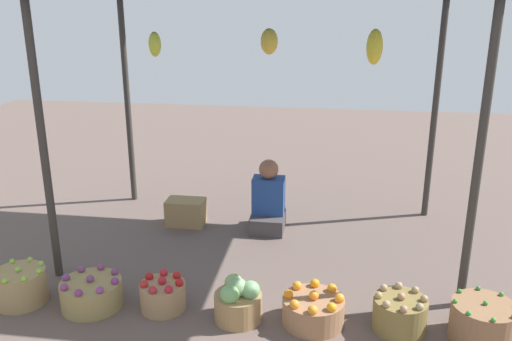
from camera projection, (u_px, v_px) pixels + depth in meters
ground_plane at (264, 241)px, 5.61m from camera, size 14.00×14.00×0.00m
market_stall_structure at (266, 11)px, 4.90m from camera, size 3.82×2.24×2.48m
vendor_person at (268, 203)px, 5.82m from camera, size 0.36×0.44×0.78m
basket_limes at (20, 286)px, 4.45m from camera, size 0.42×0.42×0.32m
basket_purple_onions at (92, 293)px, 4.40m from camera, size 0.50×0.50×0.28m
basket_red_apples at (163, 295)px, 4.37m from camera, size 0.37×0.37×0.29m
basket_cabbages at (238, 301)px, 4.21m from camera, size 0.38×0.38×0.36m
basket_oranges at (313, 310)px, 4.17m from camera, size 0.48×0.48×0.28m
basket_potatoes at (400, 313)px, 4.09m from camera, size 0.41×0.41×0.31m
basket_green_chilies at (483, 322)px, 3.96m from camera, size 0.47×0.47×0.32m
wooden_crate_near_vendor at (186, 212)px, 5.97m from camera, size 0.42×0.26×0.29m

